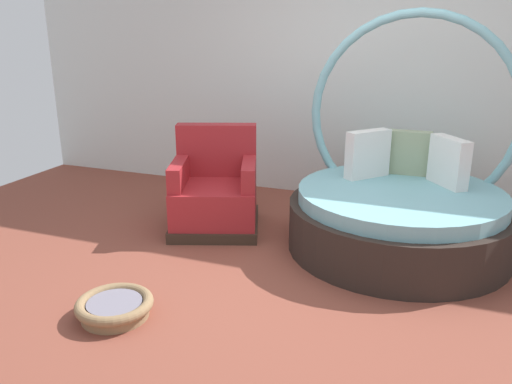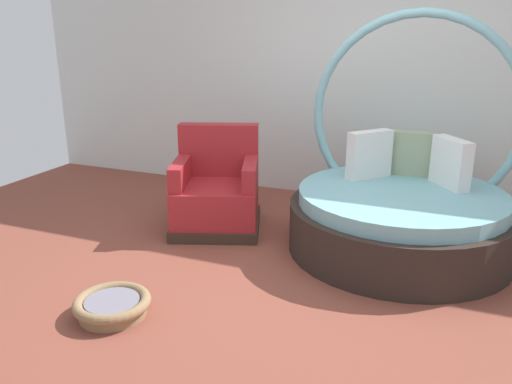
{
  "view_description": "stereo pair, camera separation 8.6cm",
  "coord_description": "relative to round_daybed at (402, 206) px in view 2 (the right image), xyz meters",
  "views": [
    {
      "loc": [
        0.96,
        -3.46,
        1.84
      ],
      "look_at": [
        -0.46,
        0.27,
        0.55
      ],
      "focal_mm": 36.39,
      "sensor_mm": 36.0,
      "label": 1
    },
    {
      "loc": [
        1.04,
        -3.43,
        1.84
      ],
      "look_at": [
        -0.46,
        0.27,
        0.55
      ],
      "focal_mm": 36.39,
      "sensor_mm": 36.0,
      "label": 2
    }
  ],
  "objects": [
    {
      "name": "back_wall",
      "position": [
        -0.63,
        1.24,
        1.2
      ],
      "size": [
        8.0,
        0.12,
        3.14
      ],
      "primitive_type": "cube",
      "color": "silver",
      "rests_on": "ground_plane"
    },
    {
      "name": "ground_plane",
      "position": [
        -0.63,
        -0.89,
        -0.39
      ],
      "size": [
        8.0,
        8.0,
        0.02
      ],
      "primitive_type": "cube",
      "color": "brown"
    },
    {
      "name": "round_daybed",
      "position": [
        0.0,
        0.0,
        0.0
      ],
      "size": [
        1.85,
        1.85,
        1.98
      ],
      "color": "#2D231E",
      "rests_on": "ground_plane"
    },
    {
      "name": "pet_basket",
      "position": [
        -1.61,
        -1.86,
        -0.3
      ],
      "size": [
        0.51,
        0.51,
        0.13
      ],
      "color": "#8E704C",
      "rests_on": "ground_plane"
    },
    {
      "name": "red_armchair",
      "position": [
        -1.67,
        -0.16,
        -0.05
      ],
      "size": [
        1.02,
        1.02,
        0.94
      ],
      "color": "#38281E",
      "rests_on": "ground_plane"
    }
  ]
}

